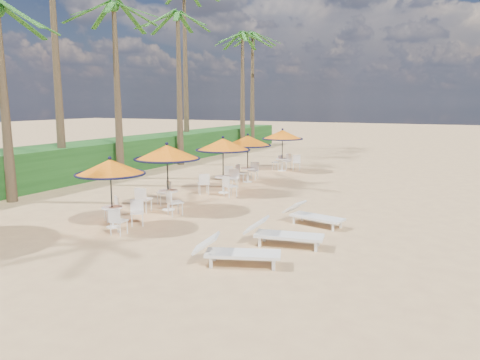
{
  "coord_description": "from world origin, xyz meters",
  "views": [
    {
      "loc": [
        4.97,
        -10.93,
        3.98
      ],
      "look_at": [
        -2.31,
        4.03,
        1.2
      ],
      "focal_mm": 35.0,
      "sensor_mm": 36.0,
      "label": 1
    }
  ],
  "objects_px": {
    "station_4": "(283,140)",
    "lounger_far": "(311,215)",
    "lounger_near": "(234,251)",
    "station_1": "(166,161)",
    "station_3": "(247,147)",
    "station_2": "(223,151)",
    "lounger_mid": "(281,233)",
    "station_0": "(112,176)"
  },
  "relations": [
    {
      "from": "station_1",
      "to": "station_2",
      "type": "height_order",
      "value": "station_1"
    },
    {
      "from": "station_0",
      "to": "lounger_far",
      "type": "xyz_separation_m",
      "value": [
        5.6,
        3.07,
        -1.34
      ]
    },
    {
      "from": "lounger_near",
      "to": "station_1",
      "type": "bearing_deg",
      "value": 119.13
    },
    {
      "from": "station_3",
      "to": "station_1",
      "type": "bearing_deg",
      "value": -90.3
    },
    {
      "from": "station_1",
      "to": "station_3",
      "type": "height_order",
      "value": "station_1"
    },
    {
      "from": "lounger_near",
      "to": "station_4",
      "type": "bearing_deg",
      "value": 86.51
    },
    {
      "from": "station_0",
      "to": "station_4",
      "type": "height_order",
      "value": "station_4"
    },
    {
      "from": "station_3",
      "to": "lounger_mid",
      "type": "distance_m",
      "value": 10.7
    },
    {
      "from": "station_3",
      "to": "lounger_far",
      "type": "relative_size",
      "value": 1.15
    },
    {
      "from": "station_2",
      "to": "lounger_far",
      "type": "xyz_separation_m",
      "value": [
        5.16,
        -3.56,
        -1.5
      ]
    },
    {
      "from": "station_0",
      "to": "lounger_mid",
      "type": "relative_size",
      "value": 1.0
    },
    {
      "from": "station_0",
      "to": "station_4",
      "type": "distance_m",
      "value": 14.16
    },
    {
      "from": "station_1",
      "to": "station_2",
      "type": "xyz_separation_m",
      "value": [
        0.31,
        3.86,
        -0.01
      ]
    },
    {
      "from": "station_3",
      "to": "lounger_near",
      "type": "distance_m",
      "value": 12.25
    },
    {
      "from": "lounger_mid",
      "to": "lounger_far",
      "type": "xyz_separation_m",
      "value": [
        0.08,
        2.55,
        -0.03
      ]
    },
    {
      "from": "station_3",
      "to": "station_4",
      "type": "distance_m",
      "value": 4.49
    },
    {
      "from": "station_2",
      "to": "station_4",
      "type": "relative_size",
      "value": 1.02
    },
    {
      "from": "station_4",
      "to": "lounger_mid",
      "type": "bearing_deg",
      "value": -69.43
    },
    {
      "from": "lounger_near",
      "to": "lounger_mid",
      "type": "relative_size",
      "value": 0.98
    },
    {
      "from": "lounger_near",
      "to": "lounger_mid",
      "type": "xyz_separation_m",
      "value": [
        0.47,
        1.99,
        0.01
      ]
    },
    {
      "from": "station_2",
      "to": "lounger_near",
      "type": "distance_m",
      "value": 9.44
    },
    {
      "from": "station_3",
      "to": "lounger_mid",
      "type": "bearing_deg",
      "value": -59.69
    },
    {
      "from": "lounger_mid",
      "to": "station_1",
      "type": "bearing_deg",
      "value": 147.13
    },
    {
      "from": "station_4",
      "to": "lounger_mid",
      "type": "height_order",
      "value": "station_4"
    },
    {
      "from": "station_0",
      "to": "station_1",
      "type": "height_order",
      "value": "station_1"
    },
    {
      "from": "station_0",
      "to": "station_3",
      "type": "relative_size",
      "value": 0.94
    },
    {
      "from": "station_1",
      "to": "lounger_far",
      "type": "xyz_separation_m",
      "value": [
        5.47,
        0.3,
        -1.52
      ]
    },
    {
      "from": "station_0",
      "to": "lounger_near",
      "type": "relative_size",
      "value": 1.02
    },
    {
      "from": "station_3",
      "to": "station_4",
      "type": "relative_size",
      "value": 0.98
    },
    {
      "from": "station_0",
      "to": "station_3",
      "type": "xyz_separation_m",
      "value": [
        0.17,
        9.67,
        0.11
      ]
    },
    {
      "from": "station_2",
      "to": "lounger_near",
      "type": "height_order",
      "value": "station_2"
    },
    {
      "from": "station_2",
      "to": "lounger_near",
      "type": "bearing_deg",
      "value": -60.39
    },
    {
      "from": "station_1",
      "to": "station_0",
      "type": "bearing_deg",
      "value": -92.68
    },
    {
      "from": "station_4",
      "to": "lounger_near",
      "type": "distance_m",
      "value": 16.37
    },
    {
      "from": "station_0",
      "to": "lounger_near",
      "type": "bearing_deg",
      "value": -16.35
    },
    {
      "from": "lounger_near",
      "to": "lounger_far",
      "type": "bearing_deg",
      "value": 63.0
    },
    {
      "from": "lounger_near",
      "to": "lounger_far",
      "type": "distance_m",
      "value": 4.58
    },
    {
      "from": "station_2",
      "to": "lounger_mid",
      "type": "xyz_separation_m",
      "value": [
        5.08,
        -6.11,
        -1.48
      ]
    },
    {
      "from": "station_0",
      "to": "lounger_near",
      "type": "distance_m",
      "value": 5.42
    },
    {
      "from": "station_4",
      "to": "lounger_far",
      "type": "distance_m",
      "value": 12.33
    },
    {
      "from": "station_2",
      "to": "station_4",
      "type": "xyz_separation_m",
      "value": [
        -0.04,
        7.53,
        -0.03
      ]
    },
    {
      "from": "station_3",
      "to": "lounger_far",
      "type": "distance_m",
      "value": 8.67
    }
  ]
}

